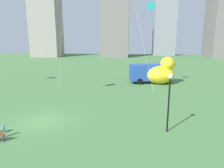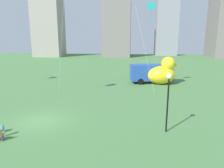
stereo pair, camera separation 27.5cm
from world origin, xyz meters
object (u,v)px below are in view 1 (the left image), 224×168
object	(u,v)px
person_child	(4,130)
giant_inflatable_duck	(161,72)
lamppost	(169,90)
box_truck	(149,73)
kite_teal	(150,10)

from	to	relation	value
person_child	giant_inflatable_duck	xyz separation A→B (m)	(13.55, 18.65, 1.21)
lamppost	box_truck	xyz separation A→B (m)	(0.12, 17.25, -1.78)
person_child	lamppost	size ratio (longest dim) A/B	0.22
lamppost	box_truck	size ratio (longest dim) A/B	0.67
person_child	lamppost	world-z (taller)	lamppost
person_child	box_truck	distance (m)	22.60
giant_inflatable_duck	lamppost	xyz separation A→B (m)	(-1.80, -16.69, 1.48)
giant_inflatable_duck	box_truck	size ratio (longest dim) A/B	0.75
lamppost	box_truck	bearing A→B (deg)	89.59
person_child	box_truck	size ratio (longest dim) A/B	0.15
box_truck	kite_teal	distance (m)	9.83
lamppost	kite_teal	size ratio (longest dim) A/B	0.39
giant_inflatable_duck	box_truck	bearing A→B (deg)	161.56
lamppost	box_truck	world-z (taller)	lamppost
box_truck	giant_inflatable_duck	bearing A→B (deg)	-18.44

